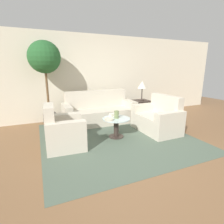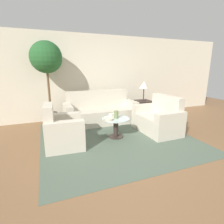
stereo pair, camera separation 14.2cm
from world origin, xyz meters
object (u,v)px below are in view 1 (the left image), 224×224
(table_lamp, at_px, (142,85))
(vase, at_px, (117,115))
(sofa_main, at_px, (99,113))
(coffee_table, at_px, (116,125))
(book_stack, at_px, (113,115))
(loveseat, at_px, (158,120))
(potted_plant, at_px, (45,62))
(armchair, at_px, (62,133))
(bowl, at_px, (109,119))

(table_lamp, height_order, vase, table_lamp)
(sofa_main, distance_m, coffee_table, 1.24)
(vase, bearing_deg, book_stack, 87.61)
(vase, bearing_deg, loveseat, -1.92)
(potted_plant, distance_m, vase, 2.34)
(coffee_table, bearing_deg, vase, -2.00)
(loveseat, xyz_separation_m, potted_plant, (-2.53, 1.52, 1.43))
(armchair, distance_m, loveseat, 2.39)
(sofa_main, distance_m, bowl, 1.36)
(sofa_main, bearing_deg, bowl, -99.53)
(loveseat, distance_m, bowl, 1.39)
(sofa_main, relative_size, loveseat, 1.69)
(vase, distance_m, bowl, 0.25)
(loveseat, height_order, potted_plant, potted_plant)
(book_stack, bearing_deg, vase, -98.14)
(coffee_table, bearing_deg, table_lamp, 39.45)
(sofa_main, relative_size, armchair, 2.32)
(vase, height_order, bowl, vase)
(sofa_main, distance_m, table_lamp, 1.61)
(potted_plant, xyz_separation_m, bowl, (1.15, -1.58, -1.25))
(book_stack, bearing_deg, sofa_main, 84.63)
(sofa_main, xyz_separation_m, potted_plant, (-1.37, 0.24, 1.43))
(armchair, relative_size, vase, 5.00)
(loveseat, height_order, table_lamp, table_lamp)
(sofa_main, bearing_deg, potted_plant, 169.94)
(table_lamp, height_order, book_stack, table_lamp)
(loveseat, relative_size, table_lamp, 2.02)
(potted_plant, height_order, book_stack, potted_plant)
(table_lamp, bearing_deg, loveseat, -102.50)
(armchair, bearing_deg, sofa_main, -39.62)
(coffee_table, bearing_deg, book_stack, 85.80)
(sofa_main, bearing_deg, armchair, -133.66)
(sofa_main, relative_size, book_stack, 11.47)
(armchair, bearing_deg, loveseat, -85.56)
(table_lamp, distance_m, potted_plant, 2.90)
(table_lamp, bearing_deg, sofa_main, 177.54)
(table_lamp, distance_m, book_stack, 1.82)
(vase, bearing_deg, sofa_main, 89.96)
(sofa_main, bearing_deg, vase, -90.04)
(sofa_main, xyz_separation_m, coffee_table, (-0.01, -1.24, -0.00))
(loveseat, distance_m, vase, 1.18)
(sofa_main, relative_size, table_lamp, 3.42)
(vase, xyz_separation_m, bowl, (-0.22, -0.09, -0.07))
(armchair, bearing_deg, table_lamp, -61.08)
(sofa_main, xyz_separation_m, loveseat, (1.16, -1.28, 0.00))
(bowl, bearing_deg, vase, 22.18)
(coffee_table, distance_m, potted_plant, 2.48)
(armchair, xyz_separation_m, book_stack, (1.24, 0.25, 0.19))
(bowl, bearing_deg, table_lamp, 37.59)
(armchair, height_order, potted_plant, potted_plant)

